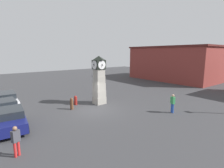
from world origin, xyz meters
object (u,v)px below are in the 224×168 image
(bollard_near_tower, at_px, (76,100))
(car_near_tower, at_px, (6,108))
(car_navy_sedan, at_px, (5,100))
(pedestrian_crossing_lot, at_px, (173,102))
(bollard_mid_row, at_px, (72,104))
(car_by_building, at_px, (11,120))
(clock_tower, at_px, (99,80))
(pedestrian_near_bench, at_px, (16,139))

(bollard_near_tower, bearing_deg, car_near_tower, -94.39)
(car_navy_sedan, height_order, car_near_tower, car_navy_sedan)
(bollard_near_tower, relative_size, pedestrian_crossing_lot, 0.57)
(bollard_near_tower, xyz_separation_m, car_navy_sedan, (-3.40, -5.99, 0.28))
(car_navy_sedan, bearing_deg, bollard_mid_row, 47.66)
(car_by_building, bearing_deg, bollard_near_tower, 113.23)
(bollard_near_tower, bearing_deg, bollard_mid_row, -40.52)
(bollard_mid_row, distance_m, car_navy_sedan, 6.76)
(bollard_mid_row, bearing_deg, car_near_tower, -107.17)
(clock_tower, distance_m, pedestrian_crossing_lot, 7.70)
(bollard_mid_row, relative_size, car_near_tower, 0.30)
(clock_tower, distance_m, bollard_mid_row, 3.80)
(car_navy_sedan, height_order, car_by_building, car_navy_sedan)
(car_by_building, height_order, pedestrian_near_bench, pedestrian_near_bench)
(car_near_tower, relative_size, car_by_building, 0.98)
(car_near_tower, bearing_deg, car_by_building, -1.57)
(bollard_near_tower, xyz_separation_m, car_by_building, (2.74, -6.39, 0.27))
(car_navy_sedan, distance_m, pedestrian_crossing_lot, 16.27)
(pedestrian_near_bench, bearing_deg, pedestrian_crossing_lot, 84.94)
(pedestrian_crossing_lot, bearing_deg, car_near_tower, -124.15)
(pedestrian_near_bench, relative_size, pedestrian_crossing_lot, 0.97)
(pedestrian_crossing_lot, bearing_deg, clock_tower, -151.38)
(car_near_tower, xyz_separation_m, pedestrian_crossing_lot, (8.24, 12.15, 0.26))
(pedestrian_near_bench, height_order, pedestrian_crossing_lot, pedestrian_crossing_lot)
(clock_tower, height_order, pedestrian_crossing_lot, clock_tower)
(car_navy_sedan, bearing_deg, bollard_near_tower, 60.44)
(clock_tower, relative_size, pedestrian_near_bench, 3.04)
(bollard_near_tower, distance_m, pedestrian_near_bench, 9.46)
(clock_tower, xyz_separation_m, car_near_tower, (-1.63, -8.54, -1.85))
(car_near_tower, distance_m, car_by_building, 3.23)
(pedestrian_crossing_lot, bearing_deg, pedestrian_near_bench, -95.06)
(car_navy_sedan, bearing_deg, pedestrian_near_bench, -4.15)
(car_near_tower, bearing_deg, clock_tower, 79.19)
(car_by_building, bearing_deg, pedestrian_crossing_lot, 67.71)
(bollard_mid_row, relative_size, pedestrian_near_bench, 0.68)
(car_navy_sedan, xyz_separation_m, car_near_tower, (2.91, -0.32, -0.04))
(bollard_near_tower, bearing_deg, pedestrian_crossing_lot, 37.01)
(car_near_tower, bearing_deg, bollard_near_tower, 85.61)
(clock_tower, xyz_separation_m, pedestrian_near_bench, (5.50, -8.96, -1.62))
(bollard_near_tower, relative_size, pedestrian_near_bench, 0.58)
(bollard_near_tower, xyz_separation_m, pedestrian_near_bench, (6.65, -6.72, 0.47))
(clock_tower, xyz_separation_m, car_navy_sedan, (-4.54, -8.23, -1.81))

